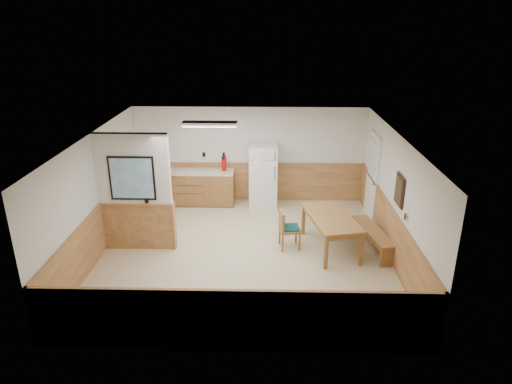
{
  "coord_description": "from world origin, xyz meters",
  "views": [
    {
      "loc": [
        0.45,
        -8.43,
        4.64
      ],
      "look_at": [
        0.23,
        0.4,
        1.22
      ],
      "focal_mm": 32.0,
      "sensor_mm": 36.0,
      "label": 1
    }
  ],
  "objects_px": {
    "dining_table": "(331,220)",
    "dining_bench": "(373,235)",
    "refrigerator": "(263,175)",
    "fire_extinguisher": "(224,163)",
    "dining_chair": "(286,226)",
    "soap_bottle": "(162,167)"
  },
  "relations": [
    {
      "from": "refrigerator",
      "to": "dining_table",
      "type": "relative_size",
      "value": 0.89
    },
    {
      "from": "refrigerator",
      "to": "fire_extinguisher",
      "type": "distance_m",
      "value": 1.06
    },
    {
      "from": "refrigerator",
      "to": "dining_chair",
      "type": "distance_m",
      "value": 2.43
    },
    {
      "from": "dining_table",
      "to": "dining_chair",
      "type": "distance_m",
      "value": 0.95
    },
    {
      "from": "dining_chair",
      "to": "soap_bottle",
      "type": "height_order",
      "value": "soap_bottle"
    },
    {
      "from": "dining_table",
      "to": "dining_bench",
      "type": "height_order",
      "value": "dining_table"
    },
    {
      "from": "dining_chair",
      "to": "fire_extinguisher",
      "type": "bearing_deg",
      "value": 113.32
    },
    {
      "from": "dining_chair",
      "to": "soap_bottle",
      "type": "xyz_separation_m",
      "value": [
        -3.12,
        2.4,
        0.5
      ]
    },
    {
      "from": "dining_bench",
      "to": "soap_bottle",
      "type": "relative_size",
      "value": 8.4
    },
    {
      "from": "dining_chair",
      "to": "fire_extinguisher",
      "type": "xyz_separation_m",
      "value": [
        -1.51,
        2.44,
        0.62
      ]
    },
    {
      "from": "dining_chair",
      "to": "soap_bottle",
      "type": "distance_m",
      "value": 3.97
    },
    {
      "from": "dining_chair",
      "to": "refrigerator",
      "type": "bearing_deg",
      "value": 93.65
    },
    {
      "from": "dining_chair",
      "to": "fire_extinguisher",
      "type": "height_order",
      "value": "fire_extinguisher"
    },
    {
      "from": "dining_bench",
      "to": "soap_bottle",
      "type": "xyz_separation_m",
      "value": [
        -4.96,
        2.44,
        0.65
      ]
    },
    {
      "from": "dining_table",
      "to": "soap_bottle",
      "type": "relative_size",
      "value": 9.59
    },
    {
      "from": "dining_bench",
      "to": "fire_extinguisher",
      "type": "xyz_separation_m",
      "value": [
        -3.35,
        2.48,
        0.77
      ]
    },
    {
      "from": "dining_table",
      "to": "dining_chair",
      "type": "relative_size",
      "value": 2.15
    },
    {
      "from": "dining_table",
      "to": "dining_chair",
      "type": "xyz_separation_m",
      "value": [
        -0.94,
        0.02,
        -0.16
      ]
    },
    {
      "from": "dining_bench",
      "to": "dining_chair",
      "type": "height_order",
      "value": "dining_chair"
    },
    {
      "from": "dining_chair",
      "to": "dining_table",
      "type": "bearing_deg",
      "value": -9.93
    },
    {
      "from": "refrigerator",
      "to": "fire_extinguisher",
      "type": "bearing_deg",
      "value": 174.18
    },
    {
      "from": "dining_table",
      "to": "dining_chair",
      "type": "height_order",
      "value": "dining_chair"
    }
  ]
}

